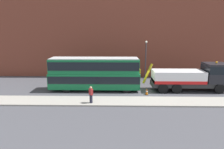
{
  "coord_description": "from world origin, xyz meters",
  "views": [
    {
      "loc": [
        -3.63,
        -23.75,
        7.16
      ],
      "look_at": [
        -4.1,
        0.03,
        2.0
      ],
      "focal_mm": 31.8,
      "sensor_mm": 36.0,
      "label": 1
    }
  ],
  "objects_px": {
    "recovery_tow_truck": "(192,77)",
    "traffic_cone_near_bus": "(147,92)",
    "pedestrian_onlooker": "(91,95)",
    "street_lamp": "(146,57)",
    "double_decker_bus": "(95,73)"
  },
  "relations": [
    {
      "from": "recovery_tow_truck",
      "to": "traffic_cone_near_bus",
      "type": "relative_size",
      "value": 14.09
    },
    {
      "from": "double_decker_bus",
      "to": "street_lamp",
      "type": "height_order",
      "value": "street_lamp"
    },
    {
      "from": "recovery_tow_truck",
      "to": "street_lamp",
      "type": "distance_m",
      "value": 7.93
    },
    {
      "from": "pedestrian_onlooker",
      "to": "traffic_cone_near_bus",
      "type": "bearing_deg",
      "value": -11.09
    },
    {
      "from": "double_decker_bus",
      "to": "street_lamp",
      "type": "relative_size",
      "value": 1.9
    },
    {
      "from": "double_decker_bus",
      "to": "pedestrian_onlooker",
      "type": "xyz_separation_m",
      "value": [
        0.15,
        -4.94,
        -1.25
      ]
    },
    {
      "from": "double_decker_bus",
      "to": "traffic_cone_near_bus",
      "type": "distance_m",
      "value": 6.72
    },
    {
      "from": "recovery_tow_truck",
      "to": "traffic_cone_near_bus",
      "type": "height_order",
      "value": "recovery_tow_truck"
    },
    {
      "from": "street_lamp",
      "to": "recovery_tow_truck",
      "type": "bearing_deg",
      "value": -50.92
    },
    {
      "from": "traffic_cone_near_bus",
      "to": "pedestrian_onlooker",
      "type": "bearing_deg",
      "value": -152.11
    },
    {
      "from": "double_decker_bus",
      "to": "pedestrian_onlooker",
      "type": "bearing_deg",
      "value": -88.4
    },
    {
      "from": "recovery_tow_truck",
      "to": "street_lamp",
      "type": "relative_size",
      "value": 1.74
    },
    {
      "from": "recovery_tow_truck",
      "to": "double_decker_bus",
      "type": "xyz_separation_m",
      "value": [
        -12.0,
        -0.0,
        0.47
      ]
    },
    {
      "from": "recovery_tow_truck",
      "to": "street_lamp",
      "type": "bearing_deg",
      "value": 128.96
    },
    {
      "from": "recovery_tow_truck",
      "to": "pedestrian_onlooker",
      "type": "xyz_separation_m",
      "value": [
        -11.85,
        -4.94,
        -0.77
      ]
    }
  ]
}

